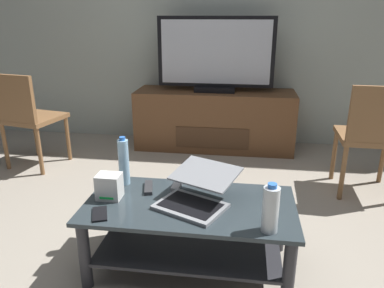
# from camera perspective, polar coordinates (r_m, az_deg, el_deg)

# --- Properties ---
(ground_plane) EXTENTS (7.68, 7.68, 0.00)m
(ground_plane) POSITION_cam_1_polar(r_m,az_deg,el_deg) (2.18, -3.05, -18.06)
(ground_plane) COLOR #9E9384
(back_wall) EXTENTS (6.40, 0.12, 2.80)m
(back_wall) POSITION_cam_1_polar(r_m,az_deg,el_deg) (4.03, 3.27, 20.32)
(back_wall) COLOR #A8B2A8
(back_wall) RESTS_ON ground
(coffee_table) EXTENTS (1.09, 0.56, 0.39)m
(coffee_table) POSITION_cam_1_polar(r_m,az_deg,el_deg) (2.02, -0.33, -12.18)
(coffee_table) COLOR #2D383D
(coffee_table) RESTS_ON ground
(media_cabinet) EXTENTS (1.60, 0.50, 0.60)m
(media_cabinet) POSITION_cam_1_polar(r_m,az_deg,el_deg) (3.84, 3.47, 3.76)
(media_cabinet) COLOR brown
(media_cabinet) RESTS_ON ground
(television) EXTENTS (1.14, 0.20, 0.72)m
(television) POSITION_cam_1_polar(r_m,az_deg,el_deg) (3.70, 3.65, 13.35)
(television) COLOR black
(television) RESTS_ON media_cabinet
(dining_chair) EXTENTS (0.46, 0.46, 0.87)m
(dining_chair) POSITION_cam_1_polar(r_m,az_deg,el_deg) (3.03, 25.99, 1.46)
(dining_chair) COLOR brown
(dining_chair) RESTS_ON ground
(side_chair) EXTENTS (0.52, 0.52, 0.86)m
(side_chair) POSITION_cam_1_polar(r_m,az_deg,el_deg) (3.57, -24.06, 4.11)
(side_chair) COLOR brown
(side_chair) RESTS_ON ground
(laptop) EXTENTS (0.46, 0.49, 0.17)m
(laptop) POSITION_cam_1_polar(r_m,az_deg,el_deg) (1.92, 0.71, -7.50)
(laptop) COLOR gray
(laptop) RESTS_ON coffee_table
(router_box) EXTENTS (0.13, 0.11, 0.13)m
(router_box) POSITION_cam_1_polar(r_m,az_deg,el_deg) (2.03, -12.59, -6.35)
(router_box) COLOR white
(router_box) RESTS_ON coffee_table
(water_bottle_near) EXTENTS (0.06, 0.06, 0.29)m
(water_bottle_near) POSITION_cam_1_polar(r_m,az_deg,el_deg) (2.15, -10.46, -2.71)
(water_bottle_near) COLOR #99C6E5
(water_bottle_near) RESTS_ON coffee_table
(water_bottle_far) EXTENTS (0.07, 0.07, 0.24)m
(water_bottle_far) POSITION_cam_1_polar(r_m,az_deg,el_deg) (1.71, 12.00, -9.77)
(water_bottle_far) COLOR silver
(water_bottle_far) RESTS_ON coffee_table
(cell_phone) EXTENTS (0.12, 0.16, 0.01)m
(cell_phone) POSITION_cam_1_polar(r_m,az_deg,el_deg) (1.90, -14.02, -10.41)
(cell_phone) COLOR black
(cell_phone) RESTS_ON coffee_table
(tv_remote) EXTENTS (0.08, 0.17, 0.02)m
(tv_remote) POSITION_cam_1_polar(r_m,az_deg,el_deg) (2.11, -6.71, -6.67)
(tv_remote) COLOR #2D2D30
(tv_remote) RESTS_ON coffee_table
(soundbar_remote) EXTENTS (0.05, 0.16, 0.02)m
(soundbar_remote) POSITION_cam_1_polar(r_m,az_deg,el_deg) (2.14, -2.14, -6.21)
(soundbar_remote) COLOR #99999E
(soundbar_remote) RESTS_ON coffee_table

